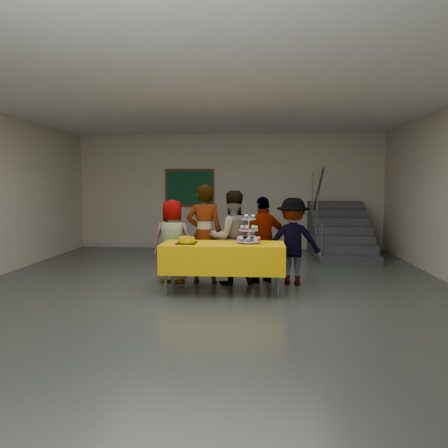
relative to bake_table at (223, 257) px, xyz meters
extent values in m
plane|color=#4C514C|center=(-0.22, -0.14, -0.56)|extent=(10.00, 10.00, 0.00)
cube|color=#BCB198|center=(-0.22, 4.86, 0.94)|extent=(8.00, 0.04, 3.00)
cube|color=#BCB198|center=(-0.22, -5.14, 0.94)|extent=(8.00, 0.04, 3.00)
cube|color=silver|center=(-0.22, -0.14, 2.44)|extent=(8.00, 10.00, 0.04)
cube|color=#999999|center=(-0.22, 4.84, -0.50)|extent=(7.90, 0.03, 0.12)
cylinder|color=#595960|center=(-0.84, -0.29, -0.19)|extent=(0.04, 0.04, 0.73)
cylinder|color=#595960|center=(0.84, -0.29, -0.19)|extent=(0.04, 0.04, 0.73)
cylinder|color=#595960|center=(-0.84, 0.29, -0.19)|extent=(0.04, 0.04, 0.73)
cylinder|color=#595960|center=(0.84, 0.29, -0.19)|extent=(0.04, 0.04, 0.73)
cube|color=#595960|center=(0.00, 0.00, 0.18)|extent=(1.80, 0.70, 0.02)
cube|color=#FFBA05|center=(0.00, 0.00, -0.01)|extent=(1.88, 0.78, 0.44)
cylinder|color=silver|center=(0.39, 0.05, 0.22)|extent=(0.18, 0.18, 0.01)
cylinder|color=silver|center=(0.39, 0.05, 0.42)|extent=(0.02, 0.02, 0.42)
cylinder|color=silver|center=(0.39, 0.05, 0.24)|extent=(0.38, 0.38, 0.01)
cylinder|color=silver|center=(0.39, 0.05, 0.41)|extent=(0.30, 0.30, 0.01)
cylinder|color=silver|center=(0.39, 0.05, 0.58)|extent=(0.22, 0.22, 0.01)
cube|color=black|center=(-0.55, -0.08, 0.22)|extent=(0.30, 0.30, 0.02)
cylinder|color=#FFD500|center=(-0.55, -0.08, 0.27)|extent=(0.25, 0.25, 0.07)
ellipsoid|color=#FFD500|center=(-0.55, -0.08, 0.30)|extent=(0.25, 0.25, 0.05)
ellipsoid|color=white|center=(-0.51, -0.11, 0.32)|extent=(0.08, 0.08, 0.02)
cube|color=silver|center=(-0.57, -0.21, 0.32)|extent=(0.30, 0.16, 0.04)
imported|color=slate|center=(-0.92, 0.68, 0.16)|extent=(0.72, 0.48, 1.42)
imported|color=slate|center=(-0.36, 0.62, 0.28)|extent=(0.61, 0.41, 1.68)
imported|color=slate|center=(0.10, 0.61, 0.23)|extent=(0.91, 0.80, 1.57)
imported|color=slate|center=(0.64, 0.76, 0.18)|extent=(0.93, 0.64, 1.47)
imported|color=#5C5D65|center=(1.12, 0.65, 0.17)|extent=(0.97, 0.60, 1.45)
cube|color=#424447|center=(2.48, 2.61, -0.47)|extent=(1.30, 0.30, 0.18)
cube|color=#424447|center=(2.48, 2.91, -0.38)|extent=(1.30, 0.30, 0.36)
cube|color=#424447|center=(2.48, 3.21, -0.29)|extent=(1.30, 0.30, 0.54)
cube|color=#424447|center=(2.48, 3.51, -0.20)|extent=(1.30, 0.30, 0.72)
cube|color=#424447|center=(2.48, 3.81, -0.11)|extent=(1.30, 0.30, 0.90)
cube|color=#424447|center=(2.48, 4.11, -0.02)|extent=(1.30, 0.30, 1.08)
cube|color=#424447|center=(2.48, 4.41, 0.07)|extent=(1.30, 0.30, 1.26)
cube|color=#424447|center=(2.48, 4.71, 0.07)|extent=(1.30, 0.30, 1.26)
cylinder|color=#595960|center=(1.88, 2.56, -0.11)|extent=(0.04, 0.04, 0.90)
cylinder|color=#595960|center=(1.88, 3.36, 0.43)|extent=(0.04, 0.04, 0.90)
cylinder|color=#595960|center=(1.88, 4.26, 0.97)|extent=(0.04, 0.04, 0.90)
cylinder|color=#595960|center=(1.88, 3.41, 0.88)|extent=(0.04, 1.85, 1.20)
cube|color=#472B16|center=(-1.27, 4.83, 1.04)|extent=(1.30, 0.04, 1.00)
cube|color=#154227|center=(-1.27, 4.81, 1.04)|extent=(1.18, 0.02, 0.88)
camera|label=1|loc=(0.52, -6.64, 1.09)|focal=35.00mm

